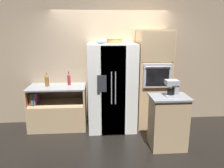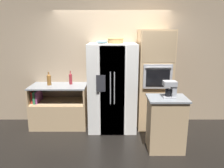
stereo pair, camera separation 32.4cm
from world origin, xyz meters
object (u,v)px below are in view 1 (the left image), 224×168
wall_oven (153,79)px  wicker_basket (115,40)px  bottle_short (47,80)px  coffee_maker (173,87)px  refrigerator (112,87)px  fruit_bowl (101,42)px  bottle_tall (69,79)px

wall_oven → wicker_basket: (-0.83, -0.01, 0.83)m
bottle_short → coffee_maker: coffee_maker is taller
refrigerator → wicker_basket: wicker_basket is taller
fruit_bowl → coffee_maker: bearing=-39.5°
wall_oven → bottle_short: wall_oven is taller
wicker_basket → bottle_tall: size_ratio=1.13×
refrigerator → wicker_basket: size_ratio=5.42×
wall_oven → bottle_short: 2.26m
bottle_tall → coffee_maker: 2.20m
refrigerator → wicker_basket: (0.06, 0.07, 0.97)m
wicker_basket → bottle_tall: (-0.98, 0.13, -0.82)m
bottle_short → wicker_basket: bearing=-2.0°
refrigerator → fruit_bowl: bearing=159.0°
wall_oven → coffee_maker: bearing=-84.4°
refrigerator → wall_oven: (0.89, 0.08, 0.14)m
wall_oven → wicker_basket: 1.17m
wall_oven → bottle_tall: size_ratio=7.06×
refrigerator → bottle_short: bearing=175.1°
bottle_short → coffee_maker: (2.35, -1.02, 0.07)m
wicker_basket → bottle_short: (-1.43, 0.05, -0.82)m
wall_oven → coffee_maker: 0.99m
wicker_basket → wall_oven: bearing=0.6°
wicker_basket → bottle_tall: bearing=172.4°
bottle_tall → coffee_maker: (1.90, -1.10, 0.07)m
bottle_tall → fruit_bowl: bearing=-9.4°
refrigerator → coffee_maker: refrigerator is taller
wicker_basket → bottle_short: wicker_basket is taller
coffee_maker → fruit_bowl: bearing=140.5°
refrigerator → coffee_maker: 1.36m
coffee_maker → wicker_basket: bearing=133.4°
fruit_bowl → bottle_tall: size_ratio=0.82×
wall_oven → coffee_maker: wall_oven is taller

